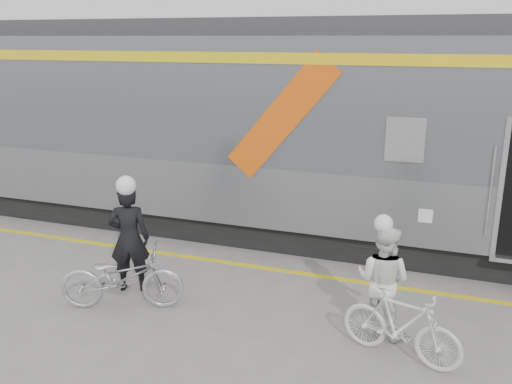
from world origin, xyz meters
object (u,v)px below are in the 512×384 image
at_px(bicycle_left, 122,278).
at_px(bicycle_right, 401,325).
at_px(man, 129,238).
at_px(woman, 383,280).

bearing_deg(bicycle_left, bicycle_right, -110.76).
bearing_deg(man, bicycle_left, 89.12).
xyz_separation_m(man, woman, (3.79, 0.01, -0.09)).
xyz_separation_m(man, bicycle_left, (0.20, -0.55, -0.38)).
relative_size(bicycle_left, woman, 1.18).
relative_size(man, bicycle_left, 0.95).
distance_m(bicycle_left, bicycle_right, 3.89).
distance_m(bicycle_left, woman, 3.64).
height_order(man, bicycle_right, man).
relative_size(bicycle_left, bicycle_right, 1.17).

